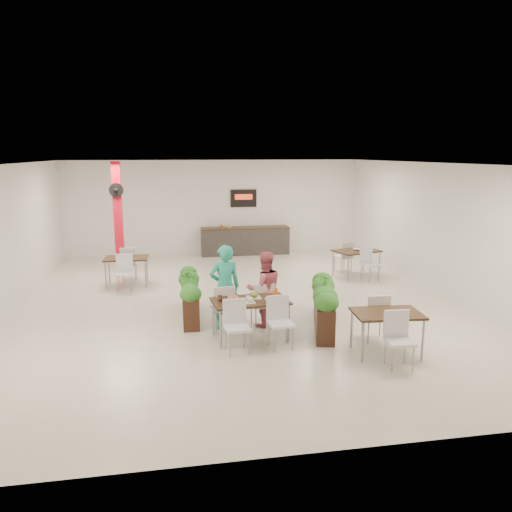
{
  "coord_description": "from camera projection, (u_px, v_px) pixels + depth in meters",
  "views": [
    {
      "loc": [
        -1.58,
        -11.03,
        3.44
      ],
      "look_at": [
        0.39,
        0.06,
        1.1
      ],
      "focal_mm": 35.0,
      "sensor_mm": 36.0,
      "label": 1
    }
  ],
  "objects": [
    {
      "name": "ground",
      "position": [
        240.0,
        303.0,
        11.61
      ],
      "size": [
        12.0,
        12.0,
        0.0
      ],
      "primitive_type": "plane",
      "color": "beige",
      "rests_on": "ground"
    },
    {
      "name": "room_shell",
      "position": [
        240.0,
        218.0,
        11.2
      ],
      "size": [
        10.1,
        12.1,
        3.22
      ],
      "color": "white",
      "rests_on": "ground"
    },
    {
      "name": "red_column",
      "position": [
        118.0,
        216.0,
        14.41
      ],
      "size": [
        0.4,
        0.41,
        3.2
      ],
      "color": "red",
      "rests_on": "ground"
    },
    {
      "name": "service_counter",
      "position": [
        245.0,
        240.0,
        17.13
      ],
      "size": [
        3.0,
        0.64,
        2.2
      ],
      "color": "#292624",
      "rests_on": "ground"
    },
    {
      "name": "main_table",
      "position": [
        250.0,
        306.0,
        9.3
      ],
      "size": [
        1.47,
        1.73,
        0.92
      ],
      "rotation": [
        0.0,
        0.0,
        0.1
      ],
      "color": "black",
      "rests_on": "ground"
    },
    {
      "name": "diner_man",
      "position": [
        225.0,
        287.0,
        9.82
      ],
      "size": [
        0.65,
        0.46,
        1.69
      ],
      "primitive_type": "imported",
      "rotation": [
        0.0,
        0.0,
        3.24
      ],
      "color": "teal",
      "rests_on": "ground"
    },
    {
      "name": "diner_woman",
      "position": [
        265.0,
        289.0,
        9.97
      ],
      "size": [
        0.8,
        0.65,
        1.53
      ],
      "primitive_type": "imported",
      "rotation": [
        0.0,
        0.0,
        3.24
      ],
      "color": "#D45E6F",
      "rests_on": "ground"
    },
    {
      "name": "planter_left",
      "position": [
        190.0,
        293.0,
        10.56
      ],
      "size": [
        0.43,
        2.03,
        1.06
      ],
      "rotation": [
        0.0,
        0.0,
        1.55
      ],
      "color": "black",
      "rests_on": "ground"
    },
    {
      "name": "planter_right",
      "position": [
        324.0,
        304.0,
        9.86
      ],
      "size": [
        0.85,
        2.05,
        1.11
      ],
      "rotation": [
        0.0,
        0.0,
        1.31
      ],
      "color": "black",
      "rests_on": "ground"
    },
    {
      "name": "side_table_a",
      "position": [
        126.0,
        262.0,
        13.08
      ],
      "size": [
        1.14,
        1.63,
        0.92
      ],
      "rotation": [
        0.0,
        0.0,
        -0.03
      ],
      "color": "black",
      "rests_on": "ground"
    },
    {
      "name": "side_table_b",
      "position": [
        356.0,
        254.0,
        14.05
      ],
      "size": [
        1.4,
        1.67,
        0.92
      ],
      "rotation": [
        0.0,
        0.0,
        0.3
      ],
      "color": "black",
      "rests_on": "ground"
    },
    {
      "name": "side_table_c",
      "position": [
        387.0,
        319.0,
        8.59
      ],
      "size": [
        1.21,
        1.65,
        0.92
      ],
      "rotation": [
        0.0,
        0.0,
        -0.07
      ],
      "color": "black",
      "rests_on": "ground"
    }
  ]
}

